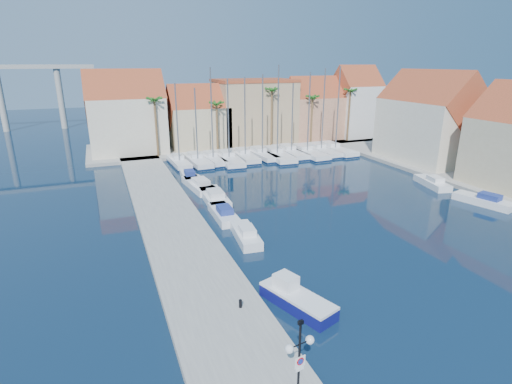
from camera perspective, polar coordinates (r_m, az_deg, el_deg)
ground at (r=30.86m, az=9.75°, el=-11.23°), size 260.00×260.00×0.00m
quay_west at (r=39.53m, az=-12.00°, el=-4.21°), size 6.00×77.00×0.50m
shore_north at (r=76.32m, az=-2.39°, el=6.94°), size 54.00×16.00×0.50m
shore_east at (r=61.67m, az=28.49°, el=2.04°), size 12.00×60.00×0.50m
lamp_post at (r=18.26m, az=6.25°, el=-21.55°), size 1.46×0.58×4.35m
bollard at (r=25.61m, az=-2.24°, el=-15.65°), size 0.21×0.21×0.51m
fishing_boat at (r=26.49m, az=5.68°, el=-14.82°), size 3.45×5.61×1.86m
motorboat_west_0 at (r=35.35m, az=-1.44°, el=-6.08°), size 2.29×5.57×1.40m
motorboat_west_1 at (r=40.21m, az=-4.67°, el=-3.07°), size 2.01×5.85×1.40m
motorboat_west_2 at (r=45.25m, az=-5.96°, el=-0.66°), size 2.60×7.24×1.40m
motorboat_west_3 at (r=49.94m, az=-8.11°, el=1.06°), size 3.01×7.42×1.40m
motorboat_west_4 at (r=53.96m, az=-9.52°, el=2.28°), size 2.10×5.62×1.40m
motorboat_east_0 at (r=50.49m, az=29.80°, el=-1.04°), size 3.46×6.36×1.40m
motorboat_east_1 at (r=55.10m, az=23.92°, el=1.27°), size 3.17×6.13×1.40m
sailboat_0 at (r=61.55m, az=-10.97°, el=4.25°), size 2.52×8.33×12.17m
sailboat_1 at (r=62.23m, az=-8.45°, el=4.50°), size 2.99×9.73×11.44m
sailboat_2 at (r=62.77m, az=-6.28°, el=4.78°), size 2.91×8.53×14.28m
sailboat_3 at (r=62.88m, az=-3.99°, el=4.80°), size 3.60×11.00×12.67m
sailboat_4 at (r=64.59m, az=-1.69°, el=5.21°), size 2.80×9.55×12.84m
sailboat_5 at (r=65.69m, az=0.70°, el=5.44°), size 3.15×9.71×13.18m
sailboat_6 at (r=65.56m, az=2.84°, el=5.38°), size 3.67×11.54×14.60m
sailboat_7 at (r=67.72m, az=4.85°, el=5.74°), size 2.79×10.15×11.80m
sailboat_8 at (r=67.93m, az=7.04°, el=5.71°), size 3.46×11.40×13.48m
sailboat_9 at (r=69.75m, az=9.04°, el=5.96°), size 3.34×10.38×14.04m
sailboat_10 at (r=70.99m, az=10.97°, el=6.06°), size 3.42×11.06×14.39m
building_0 at (r=70.42m, az=-17.99°, el=10.32°), size 12.30×9.00×13.50m
building_1 at (r=72.34m, az=-8.27°, el=10.21°), size 10.30×8.00×11.00m
building_2 at (r=76.42m, az=-0.28°, el=11.53°), size 14.20×10.20×11.50m
building_3 at (r=80.68m, az=8.11°, el=11.41°), size 10.30×8.00×12.00m
building_4 at (r=84.52m, az=13.94°, el=12.13°), size 8.30×8.00×14.00m
building_6 at (r=66.48m, az=23.45°, el=9.31°), size 9.00×14.30×13.50m
palm_0 at (r=65.59m, az=-14.32°, el=12.38°), size 2.60×2.60×10.15m
palm_1 at (r=67.70m, az=-5.67°, el=12.19°), size 2.60×2.60×9.15m
palm_2 at (r=70.93m, az=2.30°, el=14.06°), size 2.60×2.60×11.15m
palm_3 at (r=74.61m, az=8.07°, el=13.01°), size 2.60×2.60×9.65m
palm_4 at (r=78.76m, az=13.33°, el=13.66°), size 2.60×2.60×10.65m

